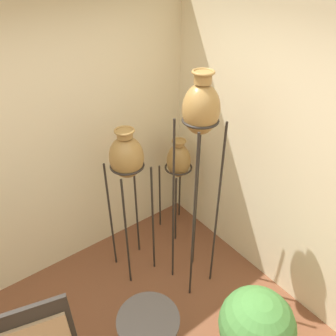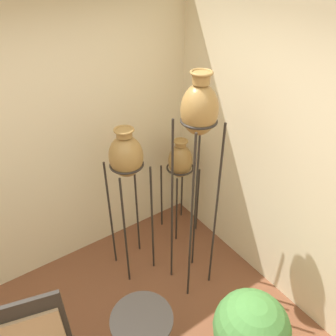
# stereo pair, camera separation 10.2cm
# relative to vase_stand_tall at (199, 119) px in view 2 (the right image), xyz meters

# --- Properties ---
(wall_back) EXTENTS (7.34, 0.06, 2.70)m
(wall_back) POSITION_rel_vase_stand_tall_xyz_m (-1.04, 1.05, -0.44)
(wall_back) COLOR beige
(wall_back) RESTS_ON ground_plane
(wall_right) EXTENTS (0.06, 7.34, 2.70)m
(wall_right) POSITION_rel_vase_stand_tall_xyz_m (0.66, -0.65, -0.44)
(wall_right) COLOR beige
(wall_right) RESTS_ON ground_plane
(vase_stand_tall) EXTENTS (0.29, 0.29, 2.14)m
(vase_stand_tall) POSITION_rel_vase_stand_tall_xyz_m (0.00, 0.00, 0.00)
(vase_stand_tall) COLOR #28231E
(vase_stand_tall) RESTS_ON ground_plane
(vase_stand_medium) EXTENTS (0.32, 0.32, 1.61)m
(vase_stand_medium) POSITION_rel_vase_stand_tall_xyz_m (-0.37, 0.49, -0.47)
(vase_stand_medium) COLOR #28231E
(vase_stand_medium) RESTS_ON ground_plane
(vase_stand_short) EXTENTS (0.32, 0.32, 1.20)m
(vase_stand_short) POSITION_rel_vase_stand_tall_xyz_m (0.35, 0.67, -0.86)
(vase_stand_short) COLOR #28231E
(vase_stand_short) RESTS_ON ground_plane
(side_table) EXTENTS (0.46, 0.46, 0.62)m
(side_table) POSITION_rel_vase_stand_tall_xyz_m (-0.82, -0.45, -1.34)
(side_table) COLOR #28231E
(side_table) RESTS_ON ground_plane
(potted_plant) EXTENTS (0.57, 0.57, 0.75)m
(potted_plant) POSITION_rel_vase_stand_tall_xyz_m (-0.15, -0.90, -1.37)
(potted_plant) COLOR olive
(potted_plant) RESTS_ON ground_plane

